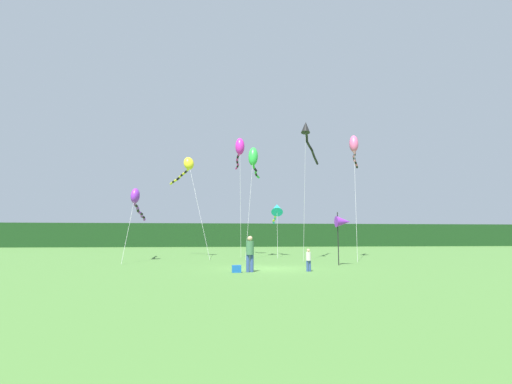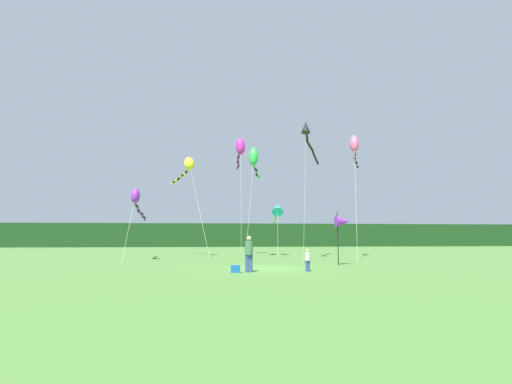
{
  "view_description": "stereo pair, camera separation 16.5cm",
  "coord_description": "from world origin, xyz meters",
  "px_view_note": "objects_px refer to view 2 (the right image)",
  "views": [
    {
      "loc": [
        -2.81,
        -20.3,
        1.74
      ],
      "look_at": [
        0.0,
        6.0,
        4.96
      ],
      "focal_mm": 25.76,
      "sensor_mm": 36.0,
      "label": 1
    },
    {
      "loc": [
        -2.64,
        -20.32,
        1.74
      ],
      "look_at": [
        0.0,
        6.0,
        4.96
      ],
      "focal_mm": 25.76,
      "sensor_mm": 36.0,
      "label": 2
    }
  ],
  "objects_px": {
    "kite_rainbow": "(354,146)",
    "kite_yellow": "(188,166)",
    "person_adult": "(249,252)",
    "person_child": "(308,259)",
    "kite_magenta": "(240,148)",
    "kite_purple": "(137,200)",
    "cooler_box": "(235,269)",
    "kite_green": "(254,158)",
    "kite_black": "(308,136)",
    "kite_cyan": "(277,209)",
    "banner_flag_pole": "(343,222)"
  },
  "relations": [
    {
      "from": "person_adult",
      "to": "kite_black",
      "type": "xyz_separation_m",
      "value": [
        5.69,
        10.37,
        9.01
      ]
    },
    {
      "from": "cooler_box",
      "to": "kite_yellow",
      "type": "xyz_separation_m",
      "value": [
        -3.72,
        14.76,
        7.89
      ]
    },
    {
      "from": "person_child",
      "to": "kite_magenta",
      "type": "bearing_deg",
      "value": 98.67
    },
    {
      "from": "cooler_box",
      "to": "kite_purple",
      "type": "distance_m",
      "value": 12.95
    },
    {
      "from": "kite_purple",
      "to": "kite_cyan",
      "type": "relative_size",
      "value": 1.07
    },
    {
      "from": "kite_magenta",
      "to": "kite_yellow",
      "type": "bearing_deg",
      "value": -159.02
    },
    {
      "from": "cooler_box",
      "to": "banner_flag_pole",
      "type": "height_order",
      "value": "banner_flag_pole"
    },
    {
      "from": "kite_black",
      "to": "kite_green",
      "type": "bearing_deg",
      "value": 145.48
    },
    {
      "from": "cooler_box",
      "to": "kite_rainbow",
      "type": "xyz_separation_m",
      "value": [
        10.71,
        11.59,
        9.35
      ]
    },
    {
      "from": "person_child",
      "to": "kite_yellow",
      "type": "bearing_deg",
      "value": 116.76
    },
    {
      "from": "person_adult",
      "to": "kite_black",
      "type": "bearing_deg",
      "value": 61.24
    },
    {
      "from": "kite_purple",
      "to": "kite_yellow",
      "type": "relative_size",
      "value": 0.94
    },
    {
      "from": "kite_purple",
      "to": "kite_black",
      "type": "relative_size",
      "value": 0.77
    },
    {
      "from": "kite_black",
      "to": "kite_magenta",
      "type": "bearing_deg",
      "value": 130.54
    },
    {
      "from": "kite_rainbow",
      "to": "kite_cyan",
      "type": "bearing_deg",
      "value": 143.4
    },
    {
      "from": "kite_rainbow",
      "to": "kite_yellow",
      "type": "distance_m",
      "value": 14.84
    },
    {
      "from": "cooler_box",
      "to": "kite_cyan",
      "type": "relative_size",
      "value": 0.06
    },
    {
      "from": "person_adult",
      "to": "kite_yellow",
      "type": "height_order",
      "value": "kite_yellow"
    },
    {
      "from": "kite_green",
      "to": "kite_magenta",
      "type": "distance_m",
      "value": 3.78
    },
    {
      "from": "person_child",
      "to": "banner_flag_pole",
      "type": "height_order",
      "value": "banner_flag_pole"
    },
    {
      "from": "person_adult",
      "to": "kite_magenta",
      "type": "height_order",
      "value": "kite_magenta"
    },
    {
      "from": "kite_yellow",
      "to": "kite_cyan",
      "type": "relative_size",
      "value": 1.13
    },
    {
      "from": "banner_flag_pole",
      "to": "kite_rainbow",
      "type": "height_order",
      "value": "kite_rainbow"
    },
    {
      "from": "kite_green",
      "to": "kite_magenta",
      "type": "bearing_deg",
      "value": 107.57
    },
    {
      "from": "kite_purple",
      "to": "kite_green",
      "type": "relative_size",
      "value": 0.87
    },
    {
      "from": "cooler_box",
      "to": "kite_rainbow",
      "type": "distance_m",
      "value": 18.34
    },
    {
      "from": "kite_cyan",
      "to": "person_adult",
      "type": "bearing_deg",
      "value": -104.06
    },
    {
      "from": "kite_magenta",
      "to": "person_child",
      "type": "bearing_deg",
      "value": -81.33
    },
    {
      "from": "banner_flag_pole",
      "to": "kite_purple",
      "type": "height_order",
      "value": "kite_purple"
    },
    {
      "from": "person_child",
      "to": "cooler_box",
      "type": "height_order",
      "value": "person_child"
    },
    {
      "from": "kite_rainbow",
      "to": "kite_black",
      "type": "distance_m",
      "value": 4.5
    },
    {
      "from": "kite_black",
      "to": "kite_magenta",
      "type": "distance_m",
      "value": 8.05
    },
    {
      "from": "person_child",
      "to": "kite_green",
      "type": "distance_m",
      "value": 15.55
    },
    {
      "from": "person_adult",
      "to": "kite_yellow",
      "type": "bearing_deg",
      "value": 106.7
    },
    {
      "from": "kite_cyan",
      "to": "kite_magenta",
      "type": "bearing_deg",
      "value": 171.28
    },
    {
      "from": "person_child",
      "to": "kite_green",
      "type": "bearing_deg",
      "value": 96.42
    },
    {
      "from": "cooler_box",
      "to": "kite_black",
      "type": "bearing_deg",
      "value": 58.81
    },
    {
      "from": "person_adult",
      "to": "banner_flag_pole",
      "type": "bearing_deg",
      "value": 31.35
    },
    {
      "from": "kite_purple",
      "to": "kite_rainbow",
      "type": "distance_m",
      "value": 18.52
    },
    {
      "from": "person_adult",
      "to": "cooler_box",
      "type": "height_order",
      "value": "person_adult"
    },
    {
      "from": "kite_green",
      "to": "kite_cyan",
      "type": "height_order",
      "value": "kite_green"
    },
    {
      "from": "kite_rainbow",
      "to": "kite_magenta",
      "type": "bearing_deg",
      "value": 152.28
    },
    {
      "from": "person_child",
      "to": "kite_black",
      "type": "bearing_deg",
      "value": 75.31
    },
    {
      "from": "kite_rainbow",
      "to": "kite_magenta",
      "type": "xyz_separation_m",
      "value": [
        -9.57,
        5.03,
        0.8
      ]
    },
    {
      "from": "banner_flag_pole",
      "to": "kite_magenta",
      "type": "height_order",
      "value": "kite_magenta"
    },
    {
      "from": "kite_yellow",
      "to": "kite_black",
      "type": "xyz_separation_m",
      "value": [
        10.08,
        -4.25,
        1.94
      ]
    },
    {
      "from": "banner_flag_pole",
      "to": "kite_rainbow",
      "type": "distance_m",
      "value": 11.05
    },
    {
      "from": "kite_yellow",
      "to": "kite_green",
      "type": "height_order",
      "value": "kite_green"
    },
    {
      "from": "banner_flag_pole",
      "to": "kite_purple",
      "type": "bearing_deg",
      "value": 156.24
    },
    {
      "from": "cooler_box",
      "to": "kite_green",
      "type": "bearing_deg",
      "value": 80.86
    }
  ]
}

